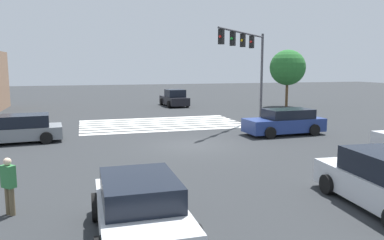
{
  "coord_description": "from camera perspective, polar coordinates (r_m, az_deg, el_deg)",
  "views": [
    {
      "loc": [
        5.18,
        17.58,
        3.88
      ],
      "look_at": [
        0.0,
        0.0,
        1.27
      ],
      "focal_mm": 35.0,
      "sensor_mm": 36.0,
      "label": 1
    }
  ],
  "objects": [
    {
      "name": "crosswalk_markings",
      "position": [
        25.81,
        -4.65,
        -0.57
      ],
      "size": [
        10.89,
        6.3,
        0.01
      ],
      "rotation": [
        0.0,
        0.0,
        1.57
      ],
      "color": "silver",
      "rests_on": "ground_plane"
    },
    {
      "name": "tree_corner_a",
      "position": [
        38.06,
        14.37,
        7.74
      ],
      "size": [
        3.47,
        3.47,
        5.56
      ],
      "color": "brown",
      "rests_on": "ground_plane"
    },
    {
      "name": "car_0",
      "position": [
        22.28,
        13.98,
        -0.32
      ],
      "size": [
        4.67,
        2.18,
        1.47
      ],
      "rotation": [
        0.0,
        0.0,
        0.04
      ],
      "color": "navy",
      "rests_on": "ground_plane"
    },
    {
      "name": "ground_plane",
      "position": [
        18.73,
        0.0,
        -3.86
      ],
      "size": [
        131.75,
        131.75,
        0.0
      ],
      "primitive_type": "plane",
      "color": "#2B2D30"
    },
    {
      "name": "pedestrian",
      "position": [
        11.02,
        -26.14,
        -8.7
      ],
      "size": [
        0.41,
        0.41,
        1.55
      ],
      "rotation": [
        0.0,
        0.0,
        -2.35
      ],
      "color": "brown",
      "rests_on": "ground_plane"
    },
    {
      "name": "car_5",
      "position": [
        37.34,
        -2.7,
        3.28
      ],
      "size": [
        2.31,
        4.54,
        1.67
      ],
      "rotation": [
        0.0,
        0.0,
        -1.51
      ],
      "color": "black",
      "rests_on": "ground_plane"
    },
    {
      "name": "car_1",
      "position": [
        21.33,
        -24.59,
        -1.28
      ],
      "size": [
        4.3,
        2.38,
        1.43
      ],
      "rotation": [
        0.0,
        0.0,
        0.08
      ],
      "color": "gray",
      "rests_on": "ground_plane"
    },
    {
      "name": "traffic_signal_mast",
      "position": [
        25.43,
        8.52,
        10.11
      ],
      "size": [
        5.59,
        5.59,
        6.27
      ],
      "rotation": [
        0.0,
        0.0,
        0.79
      ],
      "color": "#47474C",
      "rests_on": "ground_plane"
    },
    {
      "name": "car_2",
      "position": [
        8.82,
        -7.92,
        -13.23
      ],
      "size": [
        2.13,
        4.12,
        1.41
      ],
      "rotation": [
        0.0,
        0.0,
        1.56
      ],
      "color": "silver",
      "rests_on": "ground_plane"
    }
  ]
}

